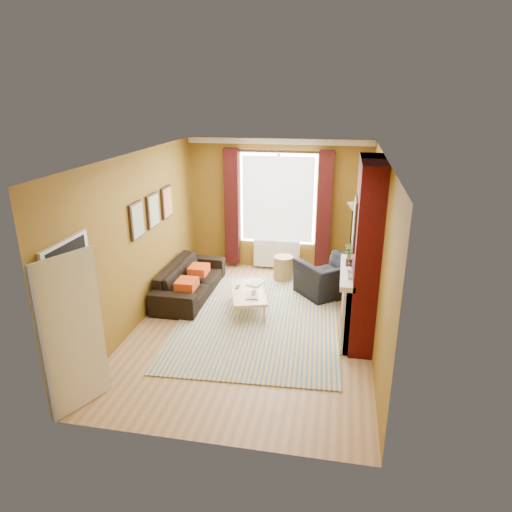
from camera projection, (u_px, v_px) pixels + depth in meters
The scene contains 12 objects.
ground at pixel (253, 326), 7.61m from camera, with size 5.50×5.50×0.00m, color #956C44.
room_walls at pixel (295, 244), 7.28m from camera, with size 3.82×5.54×2.83m.
striped_rug at pixel (258, 319), 7.81m from camera, with size 2.86×3.84×0.02m.
sofa at pixel (190, 280), 8.67m from camera, with size 2.13×0.83×0.62m, color black.
armchair at pixel (329, 278), 8.67m from camera, with size 1.07×0.94×0.70m, color black.
coffee_table at pixel (248, 293), 8.02m from camera, with size 0.87×1.25×0.38m.
wicker_stool at pixel (283, 268), 9.40m from camera, with size 0.52×0.52×0.50m.
floor_lamp at pixel (352, 219), 9.12m from camera, with size 0.26×0.26×1.61m.
book_a at pixel (246, 296), 7.80m from camera, with size 0.21×0.28×0.03m, color #999999.
book_b at pixel (250, 282), 8.37m from camera, with size 0.23×0.32×0.02m, color #999999.
mug at pixel (254, 293), 7.81m from camera, with size 0.10×0.10×0.09m, color #999999.
tv_remote at pixel (238, 287), 8.17m from camera, with size 0.05×0.16×0.02m.
Camera 1 is at (1.31, -6.63, 3.68)m, focal length 32.00 mm.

